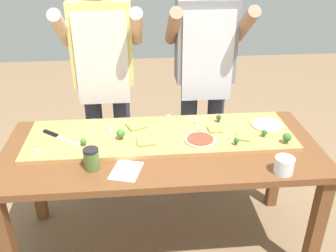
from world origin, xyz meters
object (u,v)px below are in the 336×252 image
object	(u,v)px
broccoli_floret_back_right	(219,118)
broccoli_floret_front_mid	(121,134)
cheese_crumble_e	(169,117)
pizza_slice_center	(146,141)
pizza_whole_tomato_red	(200,139)
broccoli_floret_center_right	(287,137)
broccoli_floret_back_mid	(264,133)
sauce_jar	(92,159)
flour_cup	(284,166)
prep_table	(162,160)
pizza_whole_white_garlic	(267,125)
broccoli_floret_back_left	(84,141)
pizza_slice_near_right	(243,137)
cheese_crumble_a	(111,130)
cook_right	(205,66)
chefs_knife	(57,136)
cook_left	(104,69)
recipe_note	(126,171)
broccoli_floret_front_left	(236,141)
cheese_crumble_d	(37,151)
pizza_slice_far_right	(136,126)
cheese_crumble_b	(201,130)
pizza_slice_near_left	(215,130)
cheese_crumble_f	(230,137)
cheese_crumble_c	(197,122)

from	to	relation	value
broccoli_floret_back_right	broccoli_floret_front_mid	distance (m)	0.63
cheese_crumble_e	pizza_slice_center	bearing A→B (deg)	-118.69
pizza_whole_tomato_red	broccoli_floret_center_right	distance (m)	0.49
broccoli_floret_back_mid	sauce_jar	world-z (taller)	sauce_jar
flour_cup	broccoli_floret_back_right	bearing A→B (deg)	112.65
prep_table	sauce_jar	xyz separation A→B (m)	(-0.37, -0.19, 0.15)
pizza_slice_center	pizza_whole_white_garlic	bearing A→B (deg)	10.17
pizza_whole_white_garlic	cheese_crumble_e	world-z (taller)	cheese_crumble_e
pizza_whole_tomato_red	cheese_crumble_e	size ratio (longest dim) A/B	8.51
broccoli_floret_back_left	broccoli_floret_back_right	bearing A→B (deg)	14.94
pizza_slice_near_right	cheese_crumble_a	xyz separation A→B (m)	(-0.77, 0.15, 0.00)
broccoli_floret_back_mid	pizza_whole_white_garlic	bearing A→B (deg)	63.58
broccoli_floret_back_mid	cheese_crumble_a	world-z (taller)	broccoli_floret_back_mid
broccoli_floret_front_mid	cook_right	xyz separation A→B (m)	(0.58, 0.56, 0.19)
chefs_knife	cook_left	size ratio (longest dim) A/B	0.15
broccoli_floret_back_mid	cheese_crumble_a	xyz separation A→B (m)	(-0.89, 0.15, -0.02)
broccoli_floret_center_right	recipe_note	world-z (taller)	broccoli_floret_center_right
pizza_whole_white_garlic	broccoli_floret_front_left	xyz separation A→B (m)	(-0.25, -0.21, 0.02)
prep_table	cook_right	size ratio (longest dim) A/B	1.08
broccoli_floret_back_mid	cook_left	size ratio (longest dim) A/B	0.03
pizza_slice_near_right	cheese_crumble_d	size ratio (longest dim) A/B	3.93
cheese_crumble_e	flour_cup	xyz separation A→B (m)	(0.53, -0.61, 0.00)
pizza_slice_near_right	broccoli_floret_back_right	size ratio (longest dim) A/B	1.59
broccoli_floret_back_left	cook_left	size ratio (longest dim) A/B	0.03
broccoli_floret_center_right	broccoli_floret_back_left	distance (m)	1.14
pizza_slice_far_right	chefs_knife	bearing A→B (deg)	-169.59
broccoli_floret_back_left	recipe_note	size ratio (longest dim) A/B	0.25
pizza_slice_near_right	broccoli_floret_back_left	world-z (taller)	broccoli_floret_back_left
broccoli_floret_center_right	cheese_crumble_b	xyz separation A→B (m)	(-0.45, 0.19, -0.03)
prep_table	cheese_crumble_b	size ratio (longest dim) A/B	135.51
prep_table	pizza_whole_white_garlic	xyz separation A→B (m)	(0.66, 0.14, 0.13)
broccoli_floret_back_left	flour_cup	xyz separation A→B (m)	(1.03, -0.32, -0.01)
broccoli_floret_back_mid	cook_left	xyz separation A→B (m)	(-0.94, 0.60, 0.20)
pizza_slice_near_left	cheese_crumble_f	distance (m)	0.12
cheese_crumble_a	cheese_crumble_c	distance (m)	0.53
cheese_crumble_f	flour_cup	size ratio (longest dim) A/B	0.12
pizza_slice_far_right	sauce_jar	size ratio (longest dim) A/B	0.89
flour_cup	cook_left	size ratio (longest dim) A/B	0.06
cheese_crumble_c	prep_table	bearing A→B (deg)	-137.93
sauce_jar	pizza_whole_tomato_red	bearing A→B (deg)	18.04
pizza_slice_near_right	broccoli_floret_front_left	size ratio (longest dim) A/B	1.78
pizza_slice_far_right	broccoli_floret_back_left	xyz separation A→B (m)	(-0.29, -0.20, 0.02)
cheese_crumble_d	pizza_slice_near_left	bearing A→B (deg)	8.93
flour_cup	cook_left	world-z (taller)	cook_left
cheese_crumble_c	broccoli_floret_back_right	bearing A→B (deg)	4.74
pizza_whole_white_garlic	broccoli_floret_front_left	bearing A→B (deg)	-140.23
broccoli_floret_front_left	flour_cup	distance (m)	0.31
chefs_knife	pizza_slice_near_right	size ratio (longest dim) A/B	3.10
broccoli_floret_center_right	broccoli_floret_back_right	bearing A→B (deg)	138.14
cheese_crumble_e	cheese_crumble_f	bearing A→B (deg)	-40.58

